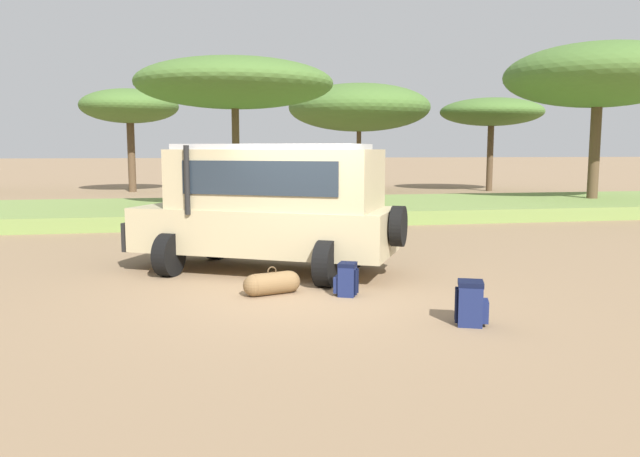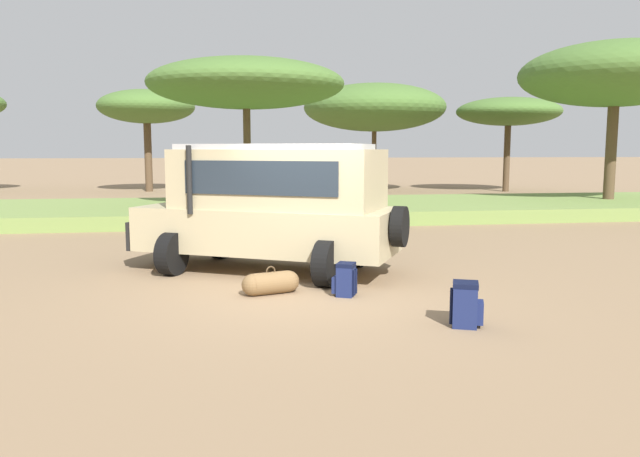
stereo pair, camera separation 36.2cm
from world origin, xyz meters
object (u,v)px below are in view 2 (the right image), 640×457
(backpack_beside_front_wheel, at_px, (345,280))
(duffel_bag_low_black_case, at_px, (271,283))
(safari_vehicle, at_px, (272,204))
(acacia_tree_far_right, at_px, (615,75))
(acacia_tree_centre_back, at_px, (246,84))
(backpack_cluster_center, at_px, (466,305))
(acacia_tree_right_mid, at_px, (374,108))
(acacia_tree_distant_right, at_px, (508,112))
(acacia_tree_left_mid, at_px, (147,107))

(backpack_beside_front_wheel, height_order, duffel_bag_low_black_case, backpack_beside_front_wheel)
(safari_vehicle, xyz_separation_m, acacia_tree_far_right, (13.73, 10.04, 3.81))
(acacia_tree_far_right, bearing_deg, acacia_tree_centre_back, -178.98)
(backpack_cluster_center, bearing_deg, backpack_beside_front_wheel, 122.76)
(backpack_cluster_center, xyz_separation_m, acacia_tree_right_mid, (5.22, 26.46, 4.32))
(backpack_beside_front_wheel, bearing_deg, acacia_tree_distant_right, 59.35)
(safari_vehicle, xyz_separation_m, acacia_tree_right_mid, (7.46, 22.27, 3.32))
(acacia_tree_centre_back, distance_m, acacia_tree_right_mid, 14.58)
(backpack_cluster_center, relative_size, acacia_tree_distant_right, 0.11)
(backpack_cluster_center, xyz_separation_m, acacia_tree_centre_back, (-2.31, 13.98, 4.23))
(acacia_tree_far_right, relative_size, acacia_tree_distant_right, 1.28)
(acacia_tree_far_right, bearing_deg, acacia_tree_distant_right, 84.95)
(backpack_cluster_center, relative_size, acacia_tree_left_mid, 0.10)
(acacia_tree_far_right, bearing_deg, acacia_tree_right_mid, 117.12)
(acacia_tree_centre_back, xyz_separation_m, acacia_tree_far_right, (13.80, 0.24, 0.59))
(acacia_tree_centre_back, bearing_deg, acacia_tree_left_mid, 109.12)
(duffel_bag_low_black_case, bearing_deg, acacia_tree_distant_right, 56.89)
(acacia_tree_right_mid, relative_size, acacia_tree_far_right, 1.10)
(safari_vehicle, distance_m, duffel_bag_low_black_case, 2.23)
(acacia_tree_left_mid, bearing_deg, backpack_cluster_center, -75.61)
(backpack_beside_front_wheel, height_order, acacia_tree_centre_back, acacia_tree_centre_back)
(duffel_bag_low_black_case, distance_m, acacia_tree_far_right, 19.00)
(backpack_beside_front_wheel, distance_m, acacia_tree_far_right, 18.34)
(backpack_cluster_center, bearing_deg, acacia_tree_left_mid, 104.39)
(safari_vehicle, bearing_deg, duffel_bag_low_black_case, -95.43)
(safari_vehicle, distance_m, acacia_tree_right_mid, 23.72)
(safari_vehicle, bearing_deg, acacia_tree_far_right, 36.18)
(acacia_tree_right_mid, bearing_deg, duffel_bag_low_black_case, -107.53)
(backpack_cluster_center, xyz_separation_m, acacia_tree_far_right, (11.49, 14.22, 4.82))
(acacia_tree_left_mid, bearing_deg, acacia_tree_far_right, -36.63)
(safari_vehicle, relative_size, acacia_tree_far_right, 0.73)
(acacia_tree_right_mid, bearing_deg, backpack_cluster_center, -101.16)
(acacia_tree_centre_back, height_order, acacia_tree_distant_right, acacia_tree_centre_back)
(safari_vehicle, relative_size, acacia_tree_right_mid, 0.67)
(backpack_beside_front_wheel, height_order, acacia_tree_left_mid, acacia_tree_left_mid)
(acacia_tree_centre_back, height_order, acacia_tree_right_mid, acacia_tree_right_mid)
(duffel_bag_low_black_case, height_order, acacia_tree_right_mid, acacia_tree_right_mid)
(acacia_tree_right_mid, xyz_separation_m, acacia_tree_far_right, (6.27, -12.23, 0.49))
(acacia_tree_far_right, bearing_deg, safari_vehicle, -143.82)
(acacia_tree_right_mid, bearing_deg, acacia_tree_far_right, -62.88)
(acacia_tree_far_right, bearing_deg, backpack_beside_front_wheel, -136.06)
(backpack_cluster_center, height_order, acacia_tree_right_mid, acacia_tree_right_mid)
(safari_vehicle, bearing_deg, acacia_tree_left_mid, 101.74)
(duffel_bag_low_black_case, xyz_separation_m, acacia_tree_far_right, (13.91, 11.96, 4.93))
(safari_vehicle, distance_m, backpack_cluster_center, 4.85)
(duffel_bag_low_black_case, distance_m, acacia_tree_centre_back, 12.49)
(backpack_beside_front_wheel, xyz_separation_m, acacia_tree_far_right, (12.74, 12.28, 4.85))
(acacia_tree_far_right, bearing_deg, acacia_tree_left_mid, 143.37)
(acacia_tree_distant_right, bearing_deg, acacia_tree_right_mid, 169.06)
(backpack_beside_front_wheel, bearing_deg, acacia_tree_left_mid, 102.84)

